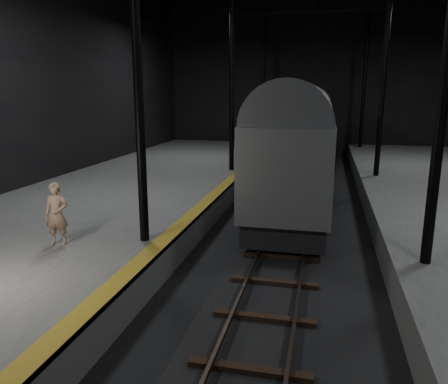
% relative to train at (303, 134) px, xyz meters
% --- Properties ---
extents(ground, '(44.00, 44.00, 0.00)m').
position_rel_train_xyz_m(ground, '(0.00, -7.93, -3.06)').
color(ground, black).
rests_on(ground, ground).
extents(platform_left, '(9.00, 43.80, 1.00)m').
position_rel_train_xyz_m(platform_left, '(-7.50, -7.93, -2.56)').
color(platform_left, '#51504E').
rests_on(platform_left, ground).
extents(tactile_strip, '(0.50, 43.80, 0.01)m').
position_rel_train_xyz_m(tactile_strip, '(-3.25, -7.93, -2.06)').
color(tactile_strip, olive).
rests_on(tactile_strip, platform_left).
extents(track, '(2.40, 43.00, 0.24)m').
position_rel_train_xyz_m(track, '(0.00, -7.93, -2.99)').
color(track, '#3F3328').
rests_on(track, ground).
extents(train, '(3.07, 20.53, 5.49)m').
position_rel_train_xyz_m(train, '(0.00, 0.00, 0.00)').
color(train, '#ACB0B5').
rests_on(train, ground).
extents(woman, '(0.72, 0.54, 1.79)m').
position_rel_train_xyz_m(woman, '(-5.99, -12.86, -1.17)').
color(woman, tan).
rests_on(woman, platform_left).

